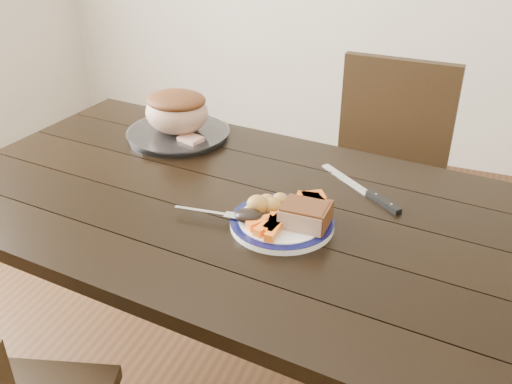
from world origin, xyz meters
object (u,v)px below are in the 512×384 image
(chair_far, at_px, (384,174))
(dinner_plate, at_px, (282,223))
(carving_knife, at_px, (373,196))
(dining_table, at_px, (232,229))
(roast_joint, at_px, (177,113))
(fork, at_px, (214,213))
(serving_platter, at_px, (178,134))
(pork_slice, at_px, (304,216))

(chair_far, xyz_separation_m, dinner_plate, (-0.13, -0.81, 0.23))
(chair_far, relative_size, carving_knife, 3.54)
(dining_table, relative_size, roast_joint, 8.14)
(dining_table, xyz_separation_m, fork, (0.00, -0.11, 0.11))
(chair_far, xyz_separation_m, serving_platter, (-0.62, -0.43, 0.23))
(serving_platter, xyz_separation_m, carving_knife, (0.68, -0.16, -0.00))
(fork, bearing_deg, carving_knife, 30.82)
(fork, xyz_separation_m, roast_joint, (-0.33, 0.42, 0.06))
(fork, height_order, roast_joint, roast_joint)
(dinner_plate, xyz_separation_m, pork_slice, (0.06, -0.00, 0.04))
(carving_knife, bearing_deg, fork, -104.78)
(dinner_plate, xyz_separation_m, serving_platter, (-0.49, 0.38, 0.00))
(fork, height_order, carving_knife, fork)
(dining_table, height_order, pork_slice, pork_slice)
(chair_far, distance_m, pork_slice, 0.86)
(pork_slice, bearing_deg, carving_knife, 60.87)
(fork, relative_size, carving_knife, 0.68)
(serving_platter, xyz_separation_m, roast_joint, (0.00, 0.00, 0.08))
(dining_table, bearing_deg, chair_far, 68.13)
(carving_knife, bearing_deg, chair_far, 134.04)
(chair_far, height_order, serving_platter, chair_far)
(dining_table, bearing_deg, roast_joint, 136.10)
(pork_slice, relative_size, fork, 0.61)
(dining_table, height_order, chair_far, chair_far)
(dining_table, height_order, dinner_plate, dinner_plate)
(chair_far, height_order, fork, chair_far)
(fork, relative_size, roast_joint, 0.86)
(chair_far, distance_m, carving_knife, 0.64)
(chair_far, bearing_deg, pork_slice, 87.35)
(dining_table, bearing_deg, fork, -89.33)
(serving_platter, relative_size, pork_slice, 3.01)
(pork_slice, distance_m, carving_knife, 0.26)
(roast_joint, bearing_deg, carving_knife, -13.57)
(carving_knife, bearing_deg, dining_table, -118.17)
(roast_joint, bearing_deg, dinner_plate, -37.81)
(dinner_plate, bearing_deg, chair_far, 81.03)
(dinner_plate, height_order, carving_knife, dinner_plate)
(dinner_plate, distance_m, fork, 0.17)
(serving_platter, height_order, roast_joint, roast_joint)
(serving_platter, bearing_deg, roast_joint, 0.00)
(dining_table, xyz_separation_m, pork_slice, (0.23, -0.08, 0.14))
(dining_table, relative_size, chair_far, 1.82)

